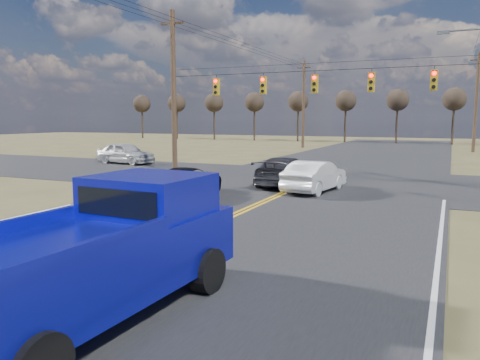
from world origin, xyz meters
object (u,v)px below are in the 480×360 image
at_px(pickup_truck, 99,253).
at_px(dgrey_car_queue, 285,171).
at_px(cross_car_west, 125,153).
at_px(black_suv, 187,182).
at_px(silver_suv, 120,209).
at_px(white_car_queue, 315,176).

distance_m(pickup_truck, dgrey_car_queue, 16.77).
bearing_deg(cross_car_west, black_suv, -125.33).
xyz_separation_m(silver_suv, cross_car_west, (-13.49, 17.53, 0.06)).
bearing_deg(dgrey_car_queue, pickup_truck, 96.69).
bearing_deg(cross_car_west, white_car_queue, -106.30).
bearing_deg(pickup_truck, black_suv, 116.40).
xyz_separation_m(pickup_truck, dgrey_car_queue, (-2.30, 16.60, -0.40)).
distance_m(silver_suv, cross_car_west, 22.12).
distance_m(pickup_truck, black_suv, 12.82).
height_order(dgrey_car_queue, cross_car_west, cross_car_west).
distance_m(black_suv, cross_car_west, 16.04).
bearing_deg(silver_suv, dgrey_car_queue, -97.78).
xyz_separation_m(white_car_queue, cross_car_west, (-16.71, 7.26, 0.08)).
relative_size(black_suv, dgrey_car_queue, 0.92).
height_order(pickup_truck, dgrey_car_queue, pickup_truck).
xyz_separation_m(silver_suv, dgrey_car_queue, (1.26, 11.59, -0.01)).
bearing_deg(black_suv, pickup_truck, 106.10).
bearing_deg(white_car_queue, cross_car_west, -16.17).
relative_size(silver_suv, black_suv, 0.94).
xyz_separation_m(pickup_truck, white_car_queue, (-0.35, 15.28, -0.41)).
xyz_separation_m(black_suv, cross_car_west, (-11.82, 10.84, 0.16)).
xyz_separation_m(dgrey_car_queue, cross_car_west, (-14.76, 5.93, 0.07)).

